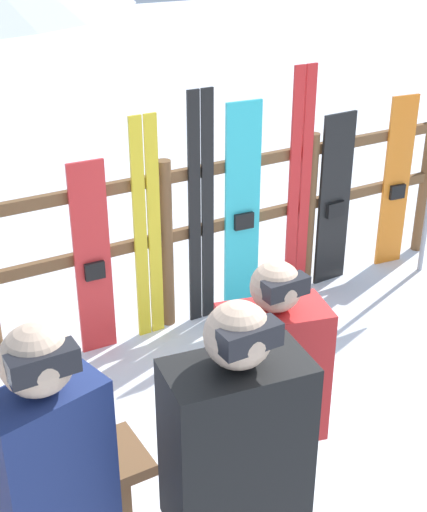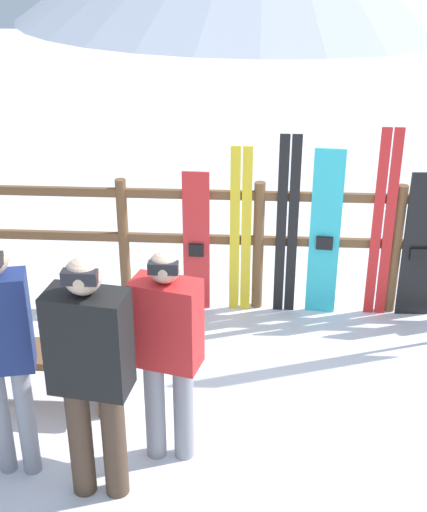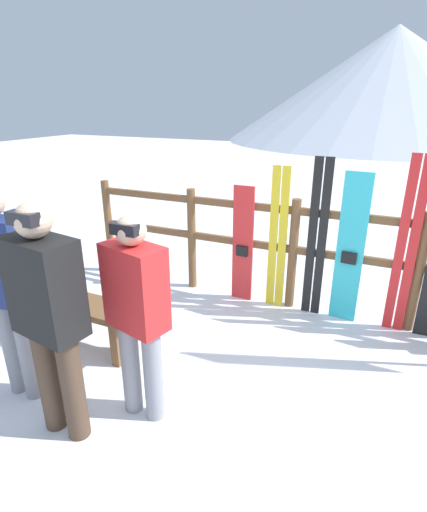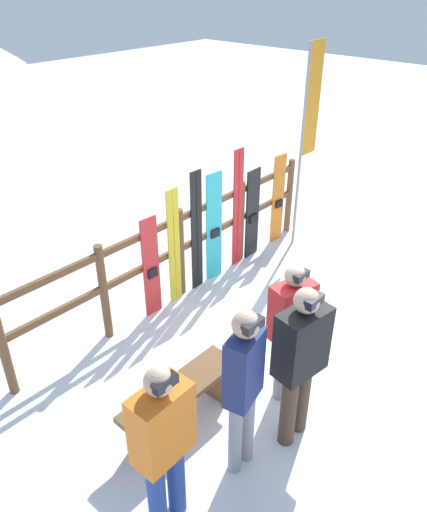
% 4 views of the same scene
% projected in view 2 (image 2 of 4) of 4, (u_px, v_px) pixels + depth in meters
% --- Properties ---
extents(ground_plane, '(40.00, 40.00, 0.00)m').
position_uv_depth(ground_plane, '(255.00, 433.00, 5.16)').
color(ground_plane, white).
extents(fence, '(5.12, 0.10, 1.25)m').
position_uv_depth(fence, '(259.00, 236.00, 6.54)').
color(fence, brown).
rests_on(fence, ground).
extents(bench, '(1.31, 0.36, 0.49)m').
position_uv_depth(bench, '(39.00, 365.00, 5.32)').
color(bench, brown).
rests_on(bench, ground).
extents(person_red, '(0.48, 0.34, 1.56)m').
position_uv_depth(person_red, '(167.00, 345.00, 4.58)').
color(person_red, gray).
rests_on(person_red, ground).
extents(person_navy, '(0.41, 0.29, 1.70)m').
position_uv_depth(person_navy, '(2.00, 342.00, 4.40)').
color(person_navy, gray).
rests_on(person_navy, ground).
extents(person_black, '(0.51, 0.33, 1.68)m').
position_uv_depth(person_black, '(91.00, 367.00, 4.24)').
color(person_black, '#4C3828').
rests_on(person_black, ground).
extents(snowboard_red, '(0.25, 0.06, 1.36)m').
position_uv_depth(snowboard_red, '(196.00, 243.00, 6.54)').
color(snowboard_red, red).
rests_on(snowboard_red, ground).
extents(ski_pair_yellow, '(0.19, 0.02, 1.60)m').
position_uv_depth(ski_pair_yellow, '(240.00, 231.00, 6.47)').
color(ski_pair_yellow, yellow).
rests_on(ski_pair_yellow, ground).
extents(ski_pair_black, '(0.19, 0.02, 1.72)m').
position_uv_depth(ski_pair_black, '(287.00, 227.00, 6.42)').
color(ski_pair_black, black).
rests_on(ski_pair_black, ground).
extents(snowboard_cyan, '(0.27, 0.07, 1.59)m').
position_uv_depth(snowboard_cyan, '(325.00, 234.00, 6.43)').
color(snowboard_cyan, '#2DBFCC').
rests_on(snowboard_cyan, ground).
extents(ski_pair_red, '(0.19, 0.02, 1.79)m').
position_uv_depth(ski_pair_red, '(383.00, 225.00, 6.36)').
color(ski_pair_red, red).
rests_on(ski_pair_red, ground).
extents(snowboard_black_stripe, '(0.31, 0.06, 1.40)m').
position_uv_depth(snowboard_black_stripe, '(420.00, 247.00, 6.42)').
color(snowboard_black_stripe, black).
rests_on(snowboard_black_stripe, ground).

